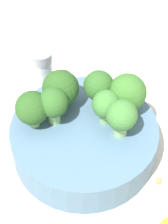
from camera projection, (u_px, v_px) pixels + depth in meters
name	position (u px, v px, depth m)	size (l,w,h in m)	color
ground_plane	(84.00, 150.00, 0.56)	(3.00, 3.00, 0.00)	beige
bowl	(84.00, 139.00, 0.54)	(0.21, 0.21, 0.05)	slate
broccoli_floret_0	(106.00, 105.00, 0.51)	(0.04, 0.04, 0.05)	#84AD66
broccoli_floret_1	(99.00, 86.00, 0.52)	(0.04, 0.04, 0.06)	#8EB770
broccoli_floret_2	(53.00, 104.00, 0.50)	(0.04, 0.04, 0.06)	#84AD66
broccoli_floret_3	(127.00, 93.00, 0.52)	(0.05, 0.05, 0.06)	#7A9E5B
broccoli_floret_4	(32.00, 109.00, 0.50)	(0.05, 0.05, 0.06)	#84AD66
broccoli_floret_5	(61.00, 89.00, 0.52)	(0.05, 0.05, 0.06)	#84AD66
broccoli_floret_6	(122.00, 117.00, 0.49)	(0.04, 0.04, 0.06)	#8EB770
pepper_shaker	(43.00, 72.00, 0.62)	(0.03, 0.03, 0.08)	#B2B7BC
almond_crumb_1	(159.00, 180.00, 0.52)	(0.01, 0.01, 0.01)	#AD7F4C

